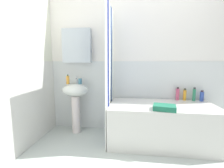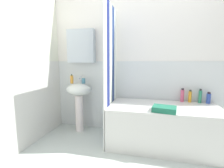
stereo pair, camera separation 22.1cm
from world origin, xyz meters
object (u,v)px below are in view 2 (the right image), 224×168
at_px(toothbrush_cup, 84,81).
at_px(shampoo_bottle, 190,96).
at_px(sink, 79,97).
at_px(soap_dispenser, 72,79).
at_px(body_wash_bottle, 209,98).
at_px(conditioner_bottle, 182,95).
at_px(lotion_bottle, 200,96).
at_px(towel_folded, 164,109).
at_px(bathtub, 163,126).

bearing_deg(toothbrush_cup, shampoo_bottle, 3.29).
bearing_deg(sink, shampoo_bottle, 4.44).
height_order(soap_dispenser, body_wash_bottle, soap_dispenser).
relative_size(body_wash_bottle, conditioner_bottle, 0.81).
bearing_deg(lotion_bottle, sink, -176.29).
distance_m(toothbrush_cup, towel_folded, 1.39).
height_order(soap_dispenser, towel_folded, soap_dispenser).
height_order(body_wash_bottle, towel_folded, body_wash_bottle).
bearing_deg(bathtub, towel_folded, -94.01).
height_order(toothbrush_cup, conditioner_bottle, toothbrush_cup).
bearing_deg(conditioner_bottle, shampoo_bottle, -0.23).
relative_size(soap_dispenser, conditioner_bottle, 0.75).
bearing_deg(toothbrush_cup, towel_folded, -20.72).
height_order(toothbrush_cup, shampoo_bottle, toothbrush_cup).
bearing_deg(bathtub, soap_dispenser, 172.91).
bearing_deg(sink, towel_folded, -18.15).
distance_m(lotion_bottle, conditioner_bottle, 0.25).
distance_m(soap_dispenser, conditioner_bottle, 1.80).
relative_size(body_wash_bottle, towel_folded, 0.61).
bearing_deg(lotion_bottle, towel_folded, -134.51).
distance_m(bathtub, shampoo_bottle, 0.64).
relative_size(sink, body_wash_bottle, 4.85).
relative_size(bathtub, shampoo_bottle, 7.86).
distance_m(body_wash_bottle, towel_folded, 0.88).
height_order(toothbrush_cup, towel_folded, toothbrush_cup).
bearing_deg(towel_folded, conditioner_bottle, 61.88).
height_order(body_wash_bottle, conditioner_bottle, conditioner_bottle).
bearing_deg(lotion_bottle, toothbrush_cup, -177.39).
distance_m(toothbrush_cup, body_wash_bottle, 1.96).
distance_m(soap_dispenser, towel_folded, 1.56).
bearing_deg(conditioner_bottle, soap_dispenser, -175.61).
distance_m(shampoo_bottle, conditioner_bottle, 0.11).
xyz_separation_m(body_wash_bottle, towel_folded, (-0.67, -0.56, -0.05)).
bearing_deg(soap_dispenser, bathtub, -7.09).
bearing_deg(body_wash_bottle, conditioner_bottle, 177.38).
relative_size(sink, conditioner_bottle, 3.93).
distance_m(sink, toothbrush_cup, 0.28).
height_order(sink, toothbrush_cup, toothbrush_cup).
bearing_deg(soap_dispenser, conditioner_bottle, 4.39).
height_order(soap_dispenser, conditioner_bottle, soap_dispenser).
bearing_deg(soap_dispenser, body_wash_bottle, 3.21).
bearing_deg(toothbrush_cup, body_wash_bottle, 2.39).
relative_size(bathtub, conditioner_bottle, 7.16).
distance_m(bathtub, conditioner_bottle, 0.58).
xyz_separation_m(soap_dispenser, lotion_bottle, (2.03, 0.12, -0.22)).
distance_m(body_wash_bottle, conditioner_bottle, 0.36).
bearing_deg(conditioner_bottle, sink, -175.26).
distance_m(body_wash_bottle, shampoo_bottle, 0.25).
xyz_separation_m(toothbrush_cup, body_wash_bottle, (1.95, 0.08, -0.21)).
bearing_deg(shampoo_bottle, bathtub, -141.30).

